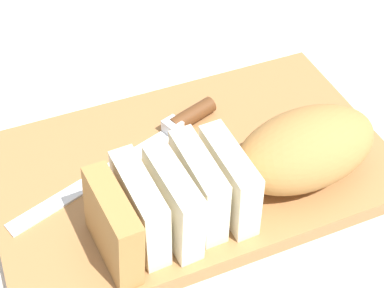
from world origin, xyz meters
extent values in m
plane|color=beige|center=(0.00, 0.00, 0.00)|extent=(3.00, 3.00, 0.00)
cube|color=#9E6B3D|center=(0.00, 0.00, 0.01)|extent=(0.48, 0.30, 0.02)
ellipsoid|color=#A8753D|center=(-0.11, 0.06, 0.07)|extent=(0.18, 0.11, 0.09)
cube|color=beige|center=(-0.01, 0.08, 0.07)|extent=(0.03, 0.10, 0.09)
cube|color=beige|center=(0.02, 0.07, 0.07)|extent=(0.03, 0.10, 0.09)
cube|color=beige|center=(0.05, 0.09, 0.07)|extent=(0.04, 0.10, 0.09)
cube|color=beige|center=(0.09, 0.08, 0.07)|extent=(0.04, 0.10, 0.09)
cube|color=#A8753D|center=(0.12, 0.09, 0.07)|extent=(0.04, 0.10, 0.09)
cube|color=silver|center=(0.11, -0.01, 0.02)|extent=(0.22, 0.10, 0.00)
cylinder|color=#593319|center=(-0.03, -0.07, 0.03)|extent=(0.07, 0.04, 0.02)
cube|color=silver|center=(0.01, -0.05, 0.03)|extent=(0.03, 0.03, 0.02)
sphere|color=#996633|center=(-0.04, 0.03, 0.02)|extent=(0.00, 0.00, 0.00)
sphere|color=#996633|center=(0.05, 0.01, 0.02)|extent=(0.00, 0.00, 0.00)
sphere|color=#996633|center=(0.03, 0.02, 0.03)|extent=(0.01, 0.01, 0.01)
camera|label=1|loc=(0.16, 0.44, 0.52)|focal=53.26mm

